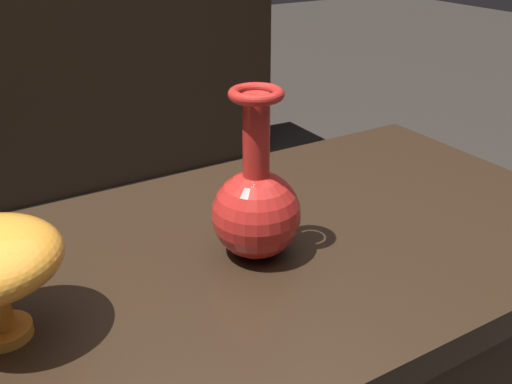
{
  "coord_description": "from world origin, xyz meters",
  "views": [
    {
      "loc": [
        -0.41,
        -0.68,
        1.28
      ],
      "look_at": [
        -0.01,
        -0.01,
        0.9
      ],
      "focal_mm": 40.49,
      "sensor_mm": 36.0,
      "label": 1
    }
  ],
  "objects": [
    {
      "name": "vase_centerpiece",
      "position": [
        -0.01,
        -0.02,
        0.88
      ],
      "size": [
        0.14,
        0.14,
        0.26
      ],
      "color": "red",
      "rests_on": "display_plinth"
    },
    {
      "name": "back_display_shelf",
      "position": [
        0.0,
        2.2,
        0.49
      ],
      "size": [
        2.6,
        0.4,
        0.99
      ],
      "color": "black",
      "rests_on": "ground_plane"
    }
  ]
}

